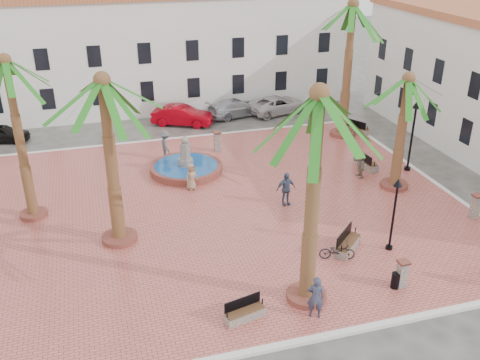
{
  "coord_description": "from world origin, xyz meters",
  "views": [
    {
      "loc": [
        -6.27,
        -25.11,
        14.1
      ],
      "look_at": [
        1.0,
        0.0,
        1.6
      ],
      "focal_mm": 40.0,
      "sensor_mm": 36.0,
      "label": 1
    }
  ],
  "objects_px": {
    "bench_s": "(245,313)",
    "pedestrian_east": "(361,165)",
    "car_silver": "(236,108)",
    "car_black": "(2,133)",
    "litter_bin": "(395,280)",
    "palm_e": "(407,93)",
    "palm_ne": "(352,19)",
    "fountain": "(186,167)",
    "palm_s": "(318,119)",
    "bench_ne": "(356,129)",
    "bollard_e": "(476,206)",
    "lamppost_e": "(414,124)",
    "pedestrian_fountain_b": "(286,189)",
    "bench_se": "(348,245)",
    "car_red": "(182,115)",
    "palm_nw": "(8,78)",
    "lamppost_s": "(395,202)",
    "palm_sw": "(104,101)",
    "bollard_n": "(217,141)",
    "cyclist_a": "(316,297)",
    "bollard_se": "(402,273)",
    "pedestrian_north": "(166,145)",
    "bench_e": "(365,163)",
    "pedestrian_fountain_a": "(191,177)",
    "bicycle_a": "(337,251)",
    "car_white": "(278,105)"
  },
  "relations": [
    {
      "from": "palm_nw",
      "to": "palm_sw",
      "type": "relative_size",
      "value": 1.03
    },
    {
      "from": "car_black",
      "to": "litter_bin",
      "type": "bearing_deg",
      "value": -128.28
    },
    {
      "from": "bicycle_a",
      "to": "pedestrian_fountain_b",
      "type": "distance_m",
      "value": 5.72
    },
    {
      "from": "bench_se",
      "to": "car_red",
      "type": "relative_size",
      "value": 0.39
    },
    {
      "from": "palm_s",
      "to": "bench_ne",
      "type": "relative_size",
      "value": 4.51
    },
    {
      "from": "cyclist_a",
      "to": "pedestrian_east",
      "type": "xyz_separation_m",
      "value": [
        7.81,
        11.17,
        -0.1
      ]
    },
    {
      "from": "bollard_e",
      "to": "lamppost_e",
      "type": "bearing_deg",
      "value": 90.0
    },
    {
      "from": "palm_s",
      "to": "car_black",
      "type": "xyz_separation_m",
      "value": [
        -13.97,
        22.82,
        -7.31
      ]
    },
    {
      "from": "bench_e",
      "to": "pedestrian_fountain_a",
      "type": "bearing_deg",
      "value": 85.25
    },
    {
      "from": "bench_s",
      "to": "cyclist_a",
      "type": "xyz_separation_m",
      "value": [
        2.69,
        -0.61,
        0.67
      ]
    },
    {
      "from": "cyclist_a",
      "to": "pedestrian_east",
      "type": "height_order",
      "value": "cyclist_a"
    },
    {
      "from": "lamppost_e",
      "to": "pedestrian_fountain_b",
      "type": "distance_m",
      "value": 9.52
    },
    {
      "from": "palm_sw",
      "to": "bollard_n",
      "type": "relative_size",
      "value": 6.08
    },
    {
      "from": "pedestrian_fountain_b",
      "to": "car_silver",
      "type": "distance_m",
      "value": 15.8
    },
    {
      "from": "pedestrian_fountain_b",
      "to": "car_black",
      "type": "distance_m",
      "value": 21.87
    },
    {
      "from": "bench_s",
      "to": "pedestrian_east",
      "type": "height_order",
      "value": "pedestrian_east"
    },
    {
      "from": "pedestrian_north",
      "to": "car_black",
      "type": "relative_size",
      "value": 0.51
    },
    {
      "from": "palm_s",
      "to": "palm_e",
      "type": "bearing_deg",
      "value": 42.53
    },
    {
      "from": "bollard_se",
      "to": "car_silver",
      "type": "bearing_deg",
      "value": 91.15
    },
    {
      "from": "bollard_n",
      "to": "bollard_e",
      "type": "relative_size",
      "value": 1.02
    },
    {
      "from": "car_white",
      "to": "car_silver",
      "type": "bearing_deg",
      "value": 71.75
    },
    {
      "from": "bicycle_a",
      "to": "bollard_e",
      "type": "bearing_deg",
      "value": -61.85
    },
    {
      "from": "pedestrian_fountain_b",
      "to": "palm_sw",
      "type": "bearing_deg",
      "value": -178.23
    },
    {
      "from": "palm_nw",
      "to": "bench_ne",
      "type": "height_order",
      "value": "palm_nw"
    },
    {
      "from": "palm_e",
      "to": "palm_ne",
      "type": "distance_m",
      "value": 9.1
    },
    {
      "from": "bench_s",
      "to": "car_silver",
      "type": "height_order",
      "value": "car_silver"
    },
    {
      "from": "palm_e",
      "to": "car_silver",
      "type": "distance_m",
      "value": 17.09
    },
    {
      "from": "cyclist_a",
      "to": "bench_e",
      "type": "bearing_deg",
      "value": -102.81
    },
    {
      "from": "lamppost_s",
      "to": "litter_bin",
      "type": "distance_m",
      "value": 3.74
    },
    {
      "from": "lamppost_e",
      "to": "pedestrian_fountain_a",
      "type": "relative_size",
      "value": 2.81
    },
    {
      "from": "bench_ne",
      "to": "pedestrian_fountain_a",
      "type": "xyz_separation_m",
      "value": [
        -13.58,
        -5.83,
        0.51
      ]
    },
    {
      "from": "lamppost_s",
      "to": "palm_sw",
      "type": "bearing_deg",
      "value": 160.39
    },
    {
      "from": "bench_s",
      "to": "bollard_e",
      "type": "distance_m",
      "value": 14.55
    },
    {
      "from": "car_silver",
      "to": "pedestrian_east",
      "type": "bearing_deg",
      "value": -179.34
    },
    {
      "from": "bench_ne",
      "to": "cyclist_a",
      "type": "distance_m",
      "value": 21.38
    },
    {
      "from": "bench_s",
      "to": "bench_ne",
      "type": "bearing_deg",
      "value": 38.17
    },
    {
      "from": "fountain",
      "to": "litter_bin",
      "type": "bearing_deg",
      "value": -66.16
    },
    {
      "from": "bollard_se",
      "to": "litter_bin",
      "type": "distance_m",
      "value": 0.41
    },
    {
      "from": "palm_nw",
      "to": "palm_s",
      "type": "bearing_deg",
      "value": -43.01
    },
    {
      "from": "bench_ne",
      "to": "palm_sw",
      "type": "bearing_deg",
      "value": 91.61
    },
    {
      "from": "palm_s",
      "to": "palm_ne",
      "type": "bearing_deg",
      "value": 59.8
    },
    {
      "from": "bench_ne",
      "to": "bollard_e",
      "type": "distance_m",
      "value": 13.28
    },
    {
      "from": "bench_s",
      "to": "bollard_n",
      "type": "bearing_deg",
      "value": 66.02
    },
    {
      "from": "palm_ne",
      "to": "car_silver",
      "type": "bearing_deg",
      "value": 132.52
    },
    {
      "from": "pedestrian_fountain_a",
      "to": "bench_se",
      "type": "bearing_deg",
      "value": -79.4
    },
    {
      "from": "palm_sw",
      "to": "lamppost_e",
      "type": "distance_m",
      "value": 18.86
    },
    {
      "from": "bench_e",
      "to": "litter_bin",
      "type": "xyz_separation_m",
      "value": [
        -4.8,
        -11.62,
        0.06
      ]
    },
    {
      "from": "palm_s",
      "to": "cyclist_a",
      "type": "xyz_separation_m",
      "value": [
        -0.12,
        -1.13,
        -6.87
      ]
    },
    {
      "from": "palm_sw",
      "to": "pedestrian_fountain_a",
      "type": "height_order",
      "value": "palm_sw"
    },
    {
      "from": "fountain",
      "to": "car_white",
      "type": "relative_size",
      "value": 0.87
    }
  ]
}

